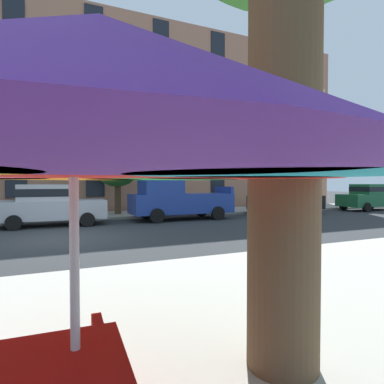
% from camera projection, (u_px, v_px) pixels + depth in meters
% --- Properties ---
extents(ground_plane, '(120.00, 120.00, 0.00)m').
position_uv_depth(ground_plane, '(61.00, 239.00, 10.29)').
color(ground_plane, '#2D3033').
extents(sidewalk_far, '(56.00, 3.60, 0.12)m').
position_uv_depth(sidewalk_far, '(58.00, 217.00, 16.51)').
color(sidewalk_far, '#9E998E').
rests_on(sidewalk_far, ground).
extents(apartment_building, '(42.52, 12.08, 12.80)m').
position_uv_depth(apartment_building, '(56.00, 123.00, 23.84)').
color(apartment_building, '#A87056').
rests_on(apartment_building, ground).
extents(sedan_silver, '(4.40, 1.98, 1.78)m').
position_uv_depth(sedan_silver, '(51.00, 204.00, 13.52)').
color(sedan_silver, '#A8AAB2').
rests_on(sedan_silver, ground).
extents(pickup_blue_midblock, '(5.10, 2.12, 2.20)m').
position_uv_depth(pickup_blue_midblock, '(177.00, 199.00, 15.85)').
color(pickup_blue_midblock, navy).
rests_on(pickup_blue_midblock, ground).
extents(sedan_black, '(4.40, 1.98, 1.78)m').
position_uv_depth(sedan_black, '(287.00, 198.00, 18.65)').
color(sedan_black, black).
rests_on(sedan_black, ground).
extents(sedan_green, '(4.40, 1.98, 1.78)m').
position_uv_depth(sedan_green, '(370.00, 196.00, 21.51)').
color(sedan_green, '#195933').
rests_on(sedan_green, ground).
extents(street_tree_middle, '(2.70, 2.90, 4.81)m').
position_uv_depth(street_tree_middle, '(115.00, 157.00, 17.53)').
color(street_tree_middle, '#4C3823').
rests_on(street_tree_middle, ground).
extents(patio_umbrella, '(3.94, 3.94, 2.35)m').
position_uv_depth(patio_umbrella, '(73.00, 143.00, 1.96)').
color(patio_umbrella, silver).
rests_on(patio_umbrella, ground).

